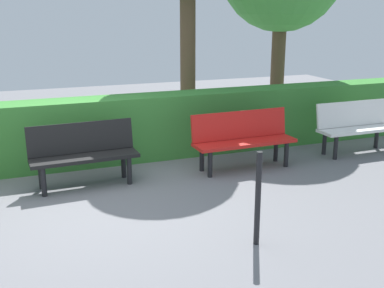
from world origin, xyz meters
TOP-DOWN VIEW (x-y plane):
  - ground_plane at (0.00, 0.00)m, footprint 19.00×19.00m
  - bench_white at (-4.50, -0.66)m, footprint 1.39×0.46m
  - bench_red at (-2.36, -0.61)m, footprint 1.60×0.49m
  - bench_black at (0.02, -0.71)m, footprint 1.47×0.51m
  - hedge_row at (-1.06, -1.62)m, footprint 15.00×0.57m
  - railing_post_mid at (-1.38, 1.69)m, footprint 0.06×0.06m

SIDE VIEW (x-z plane):
  - ground_plane at x=0.00m, z-range 0.00..0.00m
  - bench_white at x=-4.50m, z-range 0.05..0.91m
  - bench_black at x=0.02m, z-range 0.05..0.91m
  - bench_red at x=-2.36m, z-range 0.05..0.91m
  - railing_post_mid at x=-1.38m, z-range 0.00..1.00m
  - hedge_row at x=-1.06m, z-range 0.00..1.03m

